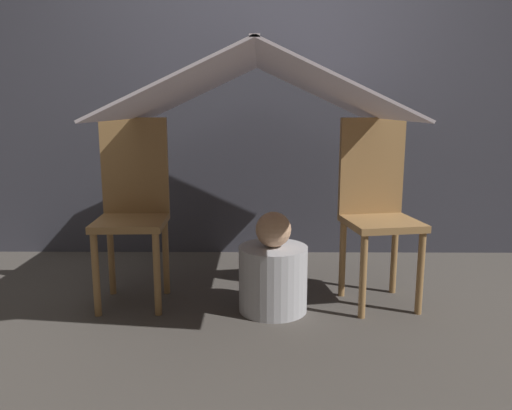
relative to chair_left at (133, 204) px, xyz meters
name	(u,v)px	position (x,y,z in m)	size (l,w,h in m)	color
ground_plane	(256,308)	(0.66, -0.13, -0.54)	(8.80, 8.80, 0.00)	#47423D
wall_back	(257,78)	(0.66, 0.93, 0.71)	(7.00, 0.05, 2.50)	#3D3D47
chair_left	(133,204)	(0.00, 0.00, 0.00)	(0.38, 0.38, 1.00)	olive
chair_right	(377,204)	(1.31, 0.00, 0.00)	(0.42, 0.42, 1.00)	olive
sheet_canopy	(256,86)	(0.66, -0.07, 0.62)	(1.33, 1.41, 0.32)	silver
person_front	(273,273)	(0.75, -0.15, -0.33)	(0.36, 0.36, 0.53)	#B2B2B7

